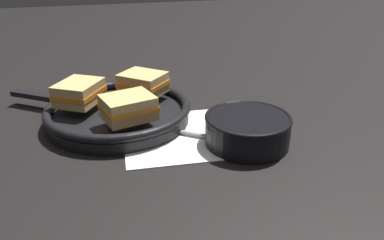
% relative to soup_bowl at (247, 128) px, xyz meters
% --- Properties ---
extents(ground_plane, '(4.00, 4.00, 0.00)m').
position_rel_soup_bowl_xyz_m(ground_plane, '(-0.09, 0.05, -0.03)').
color(ground_plane, black).
extents(napkin, '(0.29, 0.25, 0.00)m').
position_rel_soup_bowl_xyz_m(napkin, '(-0.09, 0.07, -0.03)').
color(napkin, white).
rests_on(napkin, ground_plane).
extents(soup_bowl, '(0.16, 0.16, 0.06)m').
position_rel_soup_bowl_xyz_m(soup_bowl, '(0.00, 0.00, 0.00)').
color(soup_bowl, black).
rests_on(soup_bowl, ground_plane).
extents(spoon, '(0.15, 0.12, 0.01)m').
position_rel_soup_bowl_xyz_m(spoon, '(-0.07, 0.03, -0.03)').
color(spoon, '#9E9EA3').
rests_on(spoon, napkin).
extents(skillet, '(0.39, 0.34, 0.04)m').
position_rel_soup_bowl_xyz_m(skillet, '(-0.23, 0.17, -0.01)').
color(skillet, black).
rests_on(skillet, ground_plane).
extents(sandwich_near_left, '(0.12, 0.13, 0.05)m').
position_rel_soup_bowl_xyz_m(sandwich_near_left, '(-0.30, 0.20, 0.03)').
color(sandwich_near_left, '#DBB26B').
rests_on(sandwich_near_left, skillet).
extents(sandwich_near_right, '(0.11, 0.10, 0.05)m').
position_rel_soup_bowl_xyz_m(sandwich_near_right, '(-0.21, 0.09, 0.03)').
color(sandwich_near_right, '#DBB26B').
rests_on(sandwich_near_right, skillet).
extents(sandwich_far_left, '(0.13, 0.13, 0.05)m').
position_rel_soup_bowl_xyz_m(sandwich_far_left, '(-0.16, 0.22, 0.03)').
color(sandwich_far_left, '#DBB26B').
rests_on(sandwich_far_left, skillet).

